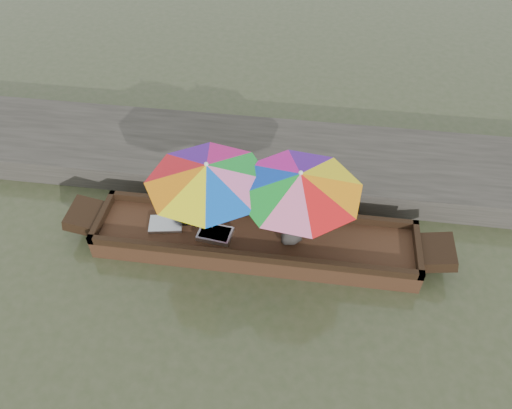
# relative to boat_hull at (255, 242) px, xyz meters

# --- Properties ---
(water) EXTENTS (80.00, 80.00, 0.00)m
(water) POSITION_rel_boat_hull_xyz_m (0.00, 0.00, -0.17)
(water) COLOR #363F23
(water) RESTS_ON ground
(dock) EXTENTS (22.00, 2.20, 0.50)m
(dock) POSITION_rel_boat_hull_xyz_m (0.00, 2.20, 0.08)
(dock) COLOR #2D2B26
(dock) RESTS_ON ground
(boat_hull) EXTENTS (5.59, 1.20, 0.35)m
(boat_hull) POSITION_rel_boat_hull_xyz_m (0.00, 0.00, 0.00)
(boat_hull) COLOR #402313
(boat_hull) RESTS_ON water
(cooking_pot) EXTENTS (0.43, 0.43, 0.23)m
(cooking_pot) POSITION_rel_boat_hull_xyz_m (-1.35, 0.33, 0.29)
(cooking_pot) COLOR black
(cooking_pot) RESTS_ON boat_hull
(tray_crayfish) EXTENTS (0.62, 0.47, 0.09)m
(tray_crayfish) POSITION_rel_boat_hull_xyz_m (-0.68, -0.11, 0.22)
(tray_crayfish) COLOR silver
(tray_crayfish) RESTS_ON boat_hull
(tray_scallop) EXTENTS (0.64, 0.49, 0.06)m
(tray_scallop) POSITION_rel_boat_hull_xyz_m (-1.59, 0.02, 0.21)
(tray_scallop) COLOR silver
(tray_scallop) RESTS_ON boat_hull
(charcoal_grill) EXTENTS (0.32, 0.32, 0.15)m
(charcoal_grill) POSITION_rel_boat_hull_xyz_m (-1.28, 0.21, 0.25)
(charcoal_grill) COLOR black
(charcoal_grill) RESTS_ON boat_hull
(supply_bag) EXTENTS (0.32, 0.28, 0.26)m
(supply_bag) POSITION_rel_boat_hull_xyz_m (-0.98, 0.45, 0.30)
(supply_bag) COLOR silver
(supply_bag) RESTS_ON boat_hull
(vendor) EXTENTS (0.61, 0.54, 1.04)m
(vendor) POSITION_rel_boat_hull_xyz_m (0.62, -0.03, 0.70)
(vendor) COLOR #2F2C29
(vendor) RESTS_ON boat_hull
(umbrella_bow) EXTENTS (2.34, 2.34, 1.55)m
(umbrella_bow) POSITION_rel_boat_hull_xyz_m (-0.76, 0.00, 0.95)
(umbrella_bow) COLOR green
(umbrella_bow) RESTS_ON boat_hull
(umbrella_stern) EXTENTS (2.48, 2.48, 1.55)m
(umbrella_stern) POSITION_rel_boat_hull_xyz_m (0.70, 0.00, 0.95)
(umbrella_stern) COLOR yellow
(umbrella_stern) RESTS_ON boat_hull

